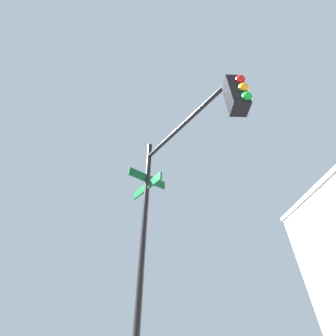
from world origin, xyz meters
TOP-DOWN VIEW (x-y plane):
  - traffic_signal_near at (-6.23, -6.03)m, footprint 2.80×2.15m

SIDE VIEW (x-z plane):
  - traffic_signal_near at x=-6.23m, z-range 1.08..6.24m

